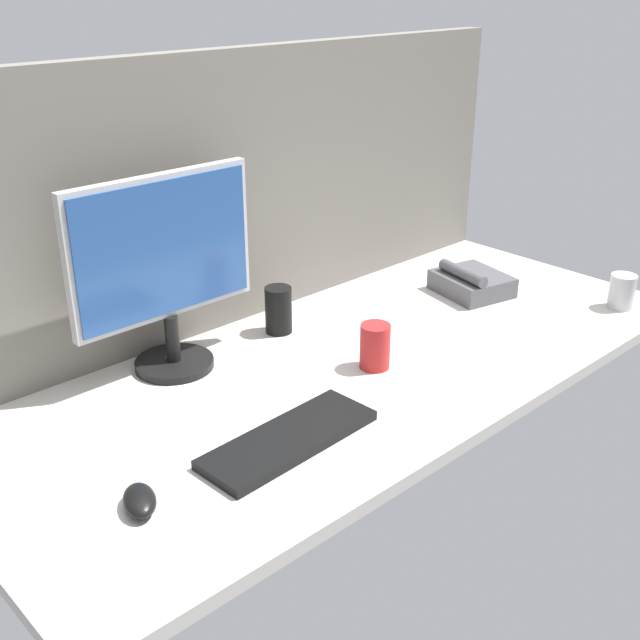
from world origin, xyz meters
The scene contains 9 objects.
ground_plane centered at (0.00, 0.00, -1.50)cm, with size 180.00×80.00×3.00cm, color beige.
cubicle_wall_back centered at (0.00, 37.50, 33.57)cm, with size 180.00×5.00×67.15cm.
monitor centered at (-32.22, 25.14, 24.96)cm, with size 44.77×18.00×44.78cm.
keyboard centered at (-33.70, -17.38, 1.00)cm, with size 37.00×13.00×2.00cm, color black.
mouse centered at (-65.29, -15.19, 1.70)cm, with size 5.60×9.60×3.40cm, color black.
mug_steel centered at (74.86, -28.33, 4.67)cm, with size 6.85×6.85×9.34cm.
mug_black_travel centered at (-2.28, 22.76, 5.94)cm, with size 6.75×6.75×11.88cm.
mug_red_plastic centered at (1.39, -6.85, 5.30)cm, with size 6.92×6.92×10.60cm.
desk_phone centered at (53.48, 5.28, 3.19)cm, with size 20.71×22.23×8.80cm.
Camera 1 is at (-116.47, -114.94, 84.30)cm, focal length 43.96 mm.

